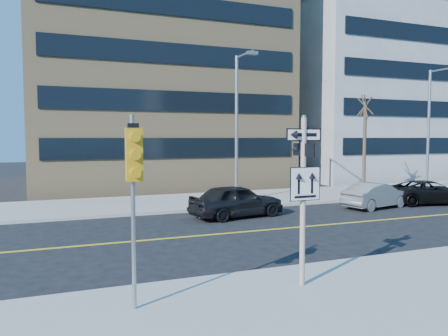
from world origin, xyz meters
name	(u,v)px	position (x,y,z in m)	size (l,w,h in m)	color
ground	(257,263)	(0.00, 0.00, 0.00)	(120.00, 120.00, 0.00)	black
far_sidewalk	(415,189)	(18.00, 12.00, 0.07)	(66.00, 6.00, 0.15)	#ABA9A0
road_centerline	(447,214)	(12.00, 4.00, 0.01)	(40.00, 0.14, 0.01)	yellow
sign_pole	(303,190)	(0.00, -2.51, 2.44)	(0.92, 0.92, 4.06)	white
traffic_signal	(134,171)	(-4.00, -2.66, 3.03)	(0.32, 0.45, 4.00)	gray
parked_car_a	(237,201)	(2.34, 7.04, 0.77)	(4.49, 1.81, 1.53)	black
parked_car_b	(376,195)	(10.15, 6.78, 0.66)	(4.02, 1.40, 1.32)	slate
parked_car_c	(429,192)	(13.87, 6.86, 0.65)	(4.67, 2.15, 1.30)	black
streetlight_a	(238,118)	(4.00, 10.76, 4.76)	(0.55, 2.25, 8.00)	gray
streetlight_b	(432,121)	(18.00, 10.76, 4.76)	(0.55, 2.25, 8.00)	gray
street_tree_west	(365,108)	(13.00, 11.30, 5.52)	(1.80, 1.80, 6.35)	#3C3124
building_brick	(149,73)	(2.00, 25.00, 9.00)	(18.00, 18.00, 18.00)	tan
building_grey_mid	(371,99)	(24.00, 24.00, 7.50)	(20.00, 16.00, 15.00)	#97999C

